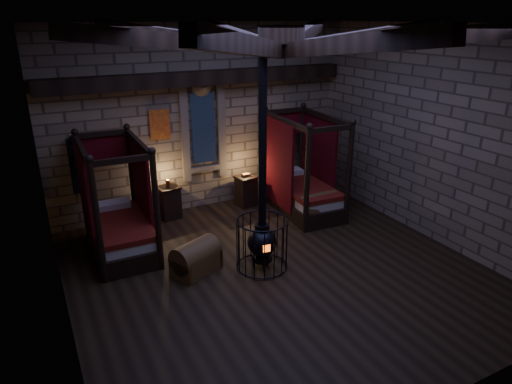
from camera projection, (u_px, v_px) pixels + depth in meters
name	position (u px, v px, depth m)	size (l,w,h in m)	color
room	(278.00, 55.00, 6.98)	(7.02, 7.02, 4.29)	black
bed_left	(119.00, 224.00, 8.82)	(1.14, 2.11, 2.18)	black
bed_right	(301.00, 188.00, 10.67)	(1.26, 2.21, 2.25)	black
trunk_left	(196.00, 258.00, 8.12)	(0.97, 0.82, 0.61)	brown
trunk_right	(318.00, 209.00, 10.10)	(0.95, 0.61, 0.69)	brown
nightstand_left	(169.00, 202.00, 10.28)	(0.52, 0.50, 0.92)	black
nightstand_right	(246.00, 191.00, 10.98)	(0.51, 0.50, 0.81)	black
stove	(262.00, 238.00, 8.15)	(0.93, 0.93, 4.05)	black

